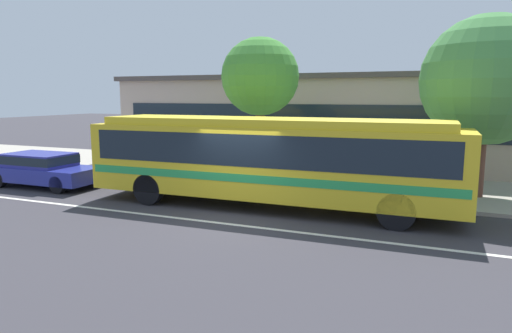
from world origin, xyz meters
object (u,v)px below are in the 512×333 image
object	(u,v)px
transit_bus	(269,156)
pedestrian_waiting_near_sign	(217,157)
bus_stop_sign	(414,155)
street_tree_near_stop	(260,77)
sedan_behind_bus	(42,168)
street_tree_mid_block	(487,80)

from	to	relation	value
transit_bus	pedestrian_waiting_near_sign	bearing A→B (deg)	141.39
bus_stop_sign	street_tree_near_stop	distance (m)	6.68
transit_bus	street_tree_near_stop	xyz separation A→B (m)	(-1.79, 3.67, 2.56)
street_tree_near_stop	bus_stop_sign	bearing A→B (deg)	-15.70
street_tree_near_stop	sedan_behind_bus	bearing A→B (deg)	-152.58
sedan_behind_bus	pedestrian_waiting_near_sign	size ratio (longest dim) A/B	2.60
bus_stop_sign	street_tree_mid_block	world-z (taller)	street_tree_mid_block
street_tree_mid_block	transit_bus	bearing A→B (deg)	-149.75
transit_bus	pedestrian_waiting_near_sign	world-z (taller)	transit_bus
bus_stop_sign	street_tree_near_stop	xyz separation A→B (m)	(-5.94, 1.67, 2.55)
pedestrian_waiting_near_sign	bus_stop_sign	world-z (taller)	bus_stop_sign
pedestrian_waiting_near_sign	street_tree_near_stop	bearing A→B (deg)	42.93
bus_stop_sign	street_tree_near_stop	world-z (taller)	street_tree_near_stop
transit_bus	bus_stop_sign	distance (m)	4.60
pedestrian_waiting_near_sign	street_tree_mid_block	xyz separation A→B (m)	(9.25, 1.13, 2.84)
sedan_behind_bus	pedestrian_waiting_near_sign	xyz separation A→B (m)	(6.21, 2.69, 0.41)
transit_bus	street_tree_mid_block	bearing A→B (deg)	30.25
street_tree_near_stop	street_tree_mid_block	world-z (taller)	street_tree_mid_block
transit_bus	sedan_behind_bus	world-z (taller)	transit_bus
sedan_behind_bus	street_tree_near_stop	size ratio (longest dim) A/B	0.80
bus_stop_sign	street_tree_mid_block	bearing A→B (deg)	38.32
sedan_behind_bus	street_tree_near_stop	distance (m)	9.13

